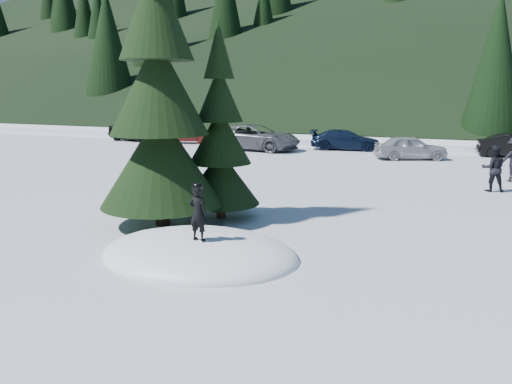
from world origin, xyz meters
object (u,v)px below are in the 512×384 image
at_px(spruce_short, 220,143).
at_px(car_0, 136,131).
at_px(child_skier, 198,213).
at_px(car_1, 185,133).
at_px(car_4, 411,147).
at_px(car_3, 345,140).
at_px(spruce_tall, 159,99).
at_px(adult_0, 493,168).
at_px(car_2, 256,137).

relative_size(spruce_short, car_0, 1.23).
relative_size(spruce_short, child_skier, 4.66).
height_order(car_1, car_4, car_1).
relative_size(car_0, car_3, 1.03).
xyz_separation_m(spruce_tall, car_3, (-0.05, 19.38, -2.70)).
bearing_deg(car_1, child_skier, -171.48).
distance_m(adult_0, car_3, 13.38).
distance_m(child_skier, car_1, 24.93).
relative_size(spruce_short, car_1, 1.30).
height_order(child_skier, adult_0, adult_0).
distance_m(spruce_short, car_1, 21.23).
relative_size(car_0, car_2, 0.79).
height_order(spruce_short, car_4, spruce_short).
relative_size(car_1, car_4, 1.11).
relative_size(car_3, car_4, 1.14).
bearing_deg(adult_0, car_3, -63.96).
bearing_deg(adult_0, spruce_tall, 36.08).
height_order(spruce_tall, adult_0, spruce_tall).
bearing_deg(car_1, car_2, -130.04).
bearing_deg(car_4, spruce_short, 144.18).
xyz_separation_m(spruce_short, child_skier, (1.42, -3.57, -1.05)).
relative_size(child_skier, car_2, 0.21).
bearing_deg(adult_0, car_1, -38.69).
bearing_deg(spruce_short, car_2, 111.14).
height_order(spruce_short, car_2, spruce_short).
relative_size(adult_0, car_1, 0.40).
height_order(adult_0, car_4, adult_0).
height_order(car_2, car_3, car_2).
relative_size(child_skier, car_3, 0.27).
height_order(child_skier, car_1, child_skier).
relative_size(child_skier, car_0, 0.26).
xyz_separation_m(car_2, car_4, (9.23, -0.58, -0.14)).
relative_size(adult_0, car_3, 0.39).
bearing_deg(spruce_tall, car_0, 129.46).
distance_m(car_0, car_2, 10.47).
height_order(car_0, car_4, car_0).
bearing_deg(car_4, car_2, 62.53).
bearing_deg(child_skier, car_2, -64.43).
bearing_deg(spruce_short, car_4, 78.02).
height_order(spruce_short, car_1, spruce_short).
distance_m(child_skier, adult_0, 12.28).
relative_size(spruce_tall, car_0, 1.97).
bearing_deg(adult_0, child_skier, 51.40).
bearing_deg(car_2, car_1, 78.34).
bearing_deg(spruce_short, adult_0, 46.13).
bearing_deg(car_2, spruce_short, -155.03).
bearing_deg(car_4, car_3, 31.41).
distance_m(spruce_tall, car_0, 24.34).
distance_m(car_1, car_4, 15.55).
xyz_separation_m(adult_0, car_2, (-13.09, 8.28, -0.06)).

